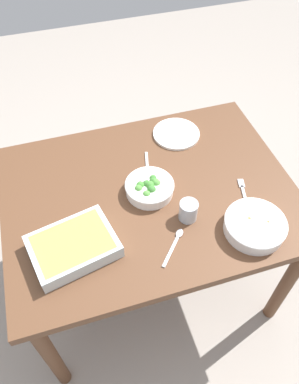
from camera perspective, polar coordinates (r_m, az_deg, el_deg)
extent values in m
plane|color=#9E9389|center=(2.18, 0.00, -12.51)|extent=(6.00, 6.00, 0.00)
cube|color=brown|center=(1.57, 0.00, -0.46)|extent=(1.20, 0.90, 0.04)
cylinder|color=brown|center=(2.24, 10.35, 4.12)|extent=(0.06, 0.06, 0.70)
cylinder|color=brown|center=(2.09, -17.56, -2.31)|extent=(0.06, 0.06, 0.70)
cylinder|color=brown|center=(1.88, 20.14, -12.71)|extent=(0.06, 0.06, 0.70)
cylinder|color=brown|center=(1.70, -14.80, -22.75)|extent=(0.06, 0.06, 0.70)
cylinder|color=white|center=(1.47, 15.63, -4.99)|extent=(0.23, 0.23, 0.05)
torus|color=white|center=(1.46, 15.82, -4.47)|extent=(0.24, 0.24, 0.01)
cylinder|color=#B2844C|center=(1.47, 15.65, -4.93)|extent=(0.19, 0.19, 0.03)
sphere|color=#B2844C|center=(1.46, 14.84, -3.99)|extent=(0.02, 0.02, 0.02)
sphere|color=silver|center=(1.46, 15.91, -4.64)|extent=(0.02, 0.02, 0.02)
sphere|color=silver|center=(1.43, 15.40, -6.07)|extent=(0.02, 0.02, 0.02)
sphere|color=silver|center=(1.48, 15.42, -3.17)|extent=(0.02, 0.02, 0.02)
sphere|color=#C66633|center=(1.47, 17.48, -4.48)|extent=(0.02, 0.02, 0.02)
sphere|color=#C66633|center=(1.46, 16.22, -4.52)|extent=(0.02, 0.02, 0.02)
cylinder|color=white|center=(1.54, -0.05, 0.49)|extent=(0.19, 0.19, 0.05)
torus|color=white|center=(1.52, -0.05, 1.01)|extent=(0.20, 0.20, 0.01)
cylinder|color=#8CB272|center=(1.53, -0.05, 0.55)|extent=(0.16, 0.16, 0.02)
sphere|color=#569E42|center=(1.49, -0.44, -0.32)|extent=(0.03, 0.03, 0.03)
sphere|color=#3D7A33|center=(1.54, 0.54, 2.07)|extent=(0.03, 0.03, 0.03)
sphere|color=#3D7A33|center=(1.52, -0.45, 1.22)|extent=(0.03, 0.03, 0.03)
sphere|color=#569E42|center=(1.51, -1.65, 0.52)|extent=(0.03, 0.03, 0.03)
sphere|color=#478C38|center=(1.53, 1.21, 1.28)|extent=(0.03, 0.03, 0.03)
sphere|color=#478C38|center=(1.52, 0.07, 1.00)|extent=(0.04, 0.04, 0.04)
sphere|color=#569E42|center=(1.51, 0.12, 0.78)|extent=(0.03, 0.03, 0.03)
sphere|color=#478C38|center=(1.52, -1.38, 1.02)|extent=(0.03, 0.03, 0.03)
sphere|color=#3D7A33|center=(1.51, 0.14, 0.69)|extent=(0.03, 0.03, 0.03)
sphere|color=#569E42|center=(1.53, 0.98, 1.48)|extent=(0.04, 0.04, 0.04)
sphere|color=#3D7A33|center=(1.50, 0.33, 0.34)|extent=(0.04, 0.04, 0.04)
sphere|color=#3D7A33|center=(1.52, 0.01, 1.08)|extent=(0.02, 0.02, 0.02)
sphere|color=#3D7A33|center=(1.53, 0.52, 1.67)|extent=(0.03, 0.03, 0.03)
cube|color=silver|center=(1.40, -11.45, -8.08)|extent=(0.34, 0.28, 0.06)
cube|color=#DBAD56|center=(1.39, -11.53, -7.82)|extent=(0.30, 0.24, 0.04)
cylinder|color=#B2BCC6|center=(1.45, 5.89, -2.84)|extent=(0.07, 0.07, 0.08)
cylinder|color=black|center=(1.46, 5.85, -3.14)|extent=(0.06, 0.06, 0.05)
cylinder|color=white|center=(1.80, 4.07, 8.79)|extent=(0.22, 0.22, 0.01)
cube|color=silver|center=(1.49, 15.43, -5.53)|extent=(0.14, 0.04, 0.01)
ellipsoid|color=silver|center=(1.53, 17.90, -4.15)|extent=(0.04, 0.03, 0.01)
cube|color=silver|center=(1.66, -0.37, 4.33)|extent=(0.05, 0.14, 0.01)
ellipsoid|color=silver|center=(1.60, -0.21, 2.22)|extent=(0.03, 0.05, 0.01)
cube|color=silver|center=(1.39, 3.25, -8.97)|extent=(0.10, 0.11, 0.01)
ellipsoid|color=silver|center=(1.43, 4.56, -6.23)|extent=(0.05, 0.05, 0.01)
cube|color=silver|center=(1.58, 14.29, -1.04)|extent=(0.05, 0.14, 0.01)
cube|color=silver|center=(1.63, 13.71, 1.30)|extent=(0.03, 0.05, 0.01)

